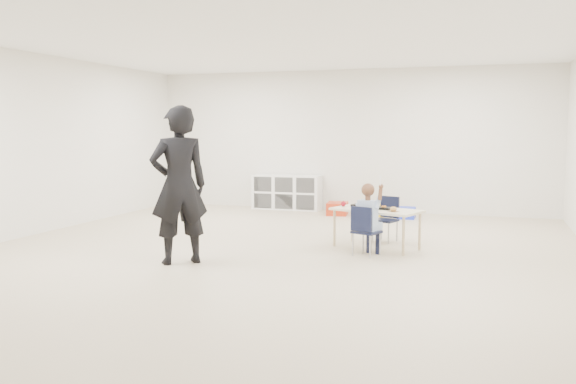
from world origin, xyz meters
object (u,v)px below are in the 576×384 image
(table, at_px, (376,228))
(adult, at_px, (179,185))
(chair_near, at_px, (367,231))
(cubby_shelf, at_px, (287,192))
(child, at_px, (367,216))

(table, distance_m, adult, 2.79)
(chair_near, distance_m, cubby_shelf, 4.68)
(child, relative_size, cubby_shelf, 0.73)
(table, distance_m, cubby_shelf, 4.25)
(cubby_shelf, xyz_separation_m, adult, (0.32, -5.16, 0.61))
(child, bearing_deg, adult, -131.39)
(table, bearing_deg, adult, -121.73)
(table, height_order, chair_near, chair_near)
(child, xyz_separation_m, cubby_shelf, (-2.40, 4.02, -0.16))
(adult, bearing_deg, cubby_shelf, -127.59)
(cubby_shelf, distance_m, adult, 5.21)
(cubby_shelf, bearing_deg, child, -59.08)
(chair_near, xyz_separation_m, adult, (-2.08, -1.15, 0.63))
(chair_near, distance_m, child, 0.19)
(child, xyz_separation_m, adult, (-2.08, -1.15, 0.44))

